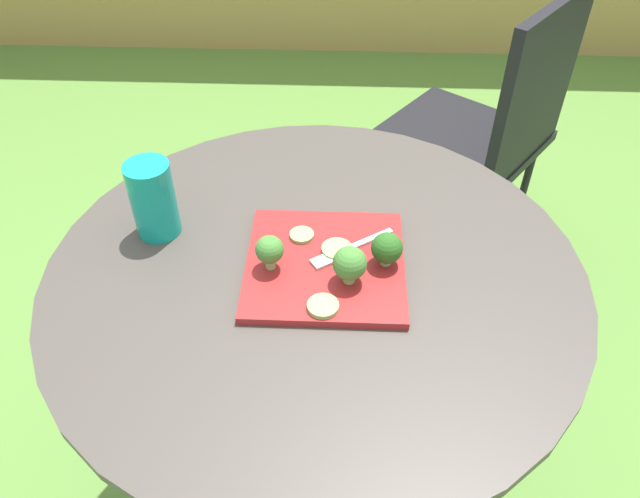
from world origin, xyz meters
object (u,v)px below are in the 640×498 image
object	(u,v)px
salad_plate	(325,264)
drinking_glass	(154,203)
fork	(345,250)
patio_chair	(489,124)

from	to	relation	value
salad_plate	drinking_glass	bearing A→B (deg)	164.65
fork	patio_chair	bearing A→B (deg)	63.32
patio_chair	drinking_glass	world-z (taller)	patio_chair
fork	salad_plate	bearing A→B (deg)	-142.67
patio_chair	drinking_glass	xyz separation A→B (m)	(-0.73, -0.76, 0.29)
drinking_glass	fork	size ratio (longest dim) A/B	0.99
patio_chair	fork	size ratio (longest dim) A/B	6.56
patio_chair	salad_plate	xyz separation A→B (m)	(-0.44, -0.84, 0.23)
salad_plate	fork	bearing A→B (deg)	37.33
patio_chair	fork	distance (m)	0.94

